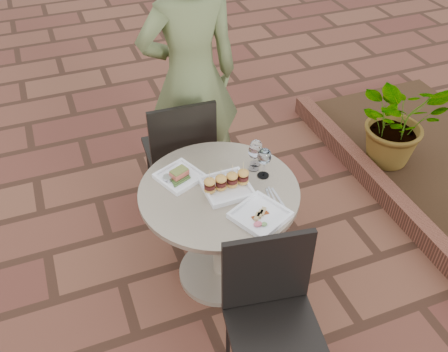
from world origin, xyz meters
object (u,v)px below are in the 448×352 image
object	(u,v)px
chair_far	(181,147)
diner	(191,79)
plate_tuna	(260,215)
chair_near	(271,307)
plate_sliders	(227,184)
plate_salmon	(180,176)
cafe_table	(219,221)

from	to	relation	value
chair_far	diner	size ratio (longest dim) A/B	0.50
diner	plate_tuna	world-z (taller)	diner
chair_far	chair_near	distance (m)	1.38
plate_sliders	plate_tuna	size ratio (longest dim) A/B	0.79
plate_salmon	plate_tuna	distance (m)	0.54
cafe_table	plate_sliders	distance (m)	0.29
diner	plate_salmon	size ratio (longest dim) A/B	6.39
chair_far	diner	bearing A→B (deg)	-125.07
chair_far	cafe_table	bearing A→B (deg)	94.40
cafe_table	plate_sliders	xyz separation A→B (m)	(0.04, -0.01, 0.29)
plate_sliders	plate_salmon	bearing A→B (deg)	139.64
chair_near	plate_tuna	bearing A→B (deg)	83.30
chair_near	plate_salmon	world-z (taller)	chair_near
chair_near	plate_sliders	world-z (taller)	chair_near
cafe_table	diner	xyz separation A→B (m)	(0.13, 0.89, 0.45)
chair_near	plate_salmon	xyz separation A→B (m)	(-0.18, 0.87, 0.20)
diner	chair_far	bearing A→B (deg)	53.06
plate_sliders	cafe_table	bearing A→B (deg)	164.25
cafe_table	plate_tuna	size ratio (longest dim) A/B	2.68
cafe_table	plate_tuna	bearing A→B (deg)	-66.16
chair_far	chair_near	world-z (taller)	same
plate_sliders	diner	bearing A→B (deg)	84.01
chair_near	plate_salmon	distance (m)	0.91
chair_far	plate_tuna	distance (m)	1.00
plate_tuna	plate_sliders	bearing A→B (deg)	107.19
cafe_table	chair_far	distance (m)	0.69
diner	plate_tuna	xyz separation A→B (m)	(-0.01, -1.17, -0.19)
diner	plate_sliders	bearing A→B (deg)	84.98
plate_salmon	plate_tuna	size ratio (longest dim) A/B	0.87
cafe_table	chair_near	size ratio (longest dim) A/B	0.97
chair_near	plate_salmon	size ratio (longest dim) A/B	3.18
plate_tuna	plate_salmon	bearing A→B (deg)	123.47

